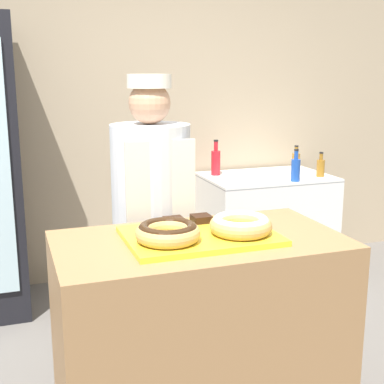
{
  "coord_description": "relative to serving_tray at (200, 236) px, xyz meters",
  "views": [
    {
      "loc": [
        -0.74,
        -2.02,
        1.63
      ],
      "look_at": [
        0.0,
        0.1,
        1.12
      ],
      "focal_mm": 50.0,
      "sensor_mm": 36.0,
      "label": 1
    }
  ],
  "objects": [
    {
      "name": "wall_back",
      "position": [
        0.0,
        2.13,
        0.39
      ],
      "size": [
        8.0,
        0.06,
        2.7
      ],
      "color": "tan",
      "rests_on": "ground_plane"
    },
    {
      "name": "display_counter",
      "position": [
        0.0,
        0.0,
        -0.48
      ],
      "size": [
        1.21,
        0.67,
        0.94
      ],
      "color": "#997047",
      "rests_on": "ground_plane"
    },
    {
      "name": "serving_tray",
      "position": [
        0.0,
        0.0,
        0.0
      ],
      "size": [
        0.62,
        0.44,
        0.02
      ],
      "color": "yellow",
      "rests_on": "display_counter"
    },
    {
      "name": "donut_chocolate_glaze",
      "position": [
        -0.16,
        -0.06,
        0.05
      ],
      "size": [
        0.26,
        0.26,
        0.08
      ],
      "color": "tan",
      "rests_on": "serving_tray"
    },
    {
      "name": "donut_light_glaze",
      "position": [
        0.16,
        -0.06,
        0.05
      ],
      "size": [
        0.26,
        0.26,
        0.08
      ],
      "color": "tan",
      "rests_on": "serving_tray"
    },
    {
      "name": "brownie_back_left",
      "position": [
        -0.06,
        0.16,
        0.03
      ],
      "size": [
        0.08,
        0.08,
        0.03
      ],
      "color": "black",
      "rests_on": "serving_tray"
    },
    {
      "name": "brownie_back_right",
      "position": [
        0.06,
        0.16,
        0.03
      ],
      "size": [
        0.08,
        0.08,
        0.03
      ],
      "color": "black",
      "rests_on": "serving_tray"
    },
    {
      "name": "baker_person",
      "position": [
        -0.05,
        0.61,
        -0.11
      ],
      "size": [
        0.41,
        0.41,
        1.62
      ],
      "color": "#4C4C51",
      "rests_on": "ground_plane"
    },
    {
      "name": "chest_freezer",
      "position": [
        1.2,
        1.73,
        -0.54
      ],
      "size": [
        0.99,
        0.68,
        0.82
      ],
      "color": "white",
      "rests_on": "ground_plane"
    },
    {
      "name": "bottle_amber",
      "position": [
        1.55,
        1.88,
        -0.06
      ],
      "size": [
        0.07,
        0.07,
        0.21
      ],
      "color": "#99661E",
      "rests_on": "chest_freezer"
    },
    {
      "name": "bottle_red",
      "position": [
        0.83,
        1.89,
        -0.03
      ],
      "size": [
        0.07,
        0.07,
        0.28
      ],
      "color": "red",
      "rests_on": "chest_freezer"
    },
    {
      "name": "bottle_blue",
      "position": [
        1.3,
        1.46,
        -0.04
      ],
      "size": [
        0.07,
        0.07,
        0.25
      ],
      "color": "#1E4CB2",
      "rests_on": "chest_freezer"
    },
    {
      "name": "bottle_amber_b",
      "position": [
        1.58,
        1.55,
        -0.06
      ],
      "size": [
        0.06,
        0.06,
        0.19
      ],
      "color": "#99661E",
      "rests_on": "chest_freezer"
    }
  ]
}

